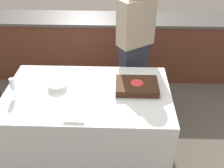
{
  "coord_description": "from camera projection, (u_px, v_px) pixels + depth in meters",
  "views": [
    {
      "loc": [
        0.31,
        -2.05,
        2.25
      ],
      "look_at": [
        0.24,
        0.0,
        0.84
      ],
      "focal_mm": 42.0,
      "sensor_mm": 36.0,
      "label": 1
    }
  ],
  "objects": [
    {
      "name": "dining_table",
      "position": [
        89.0,
        120.0,
        2.76
      ],
      "size": [
        1.62,
        0.98,
        0.74
      ],
      "color": "silver",
      "rests_on": "ground_plane"
    },
    {
      "name": "cake",
      "position": [
        137.0,
        86.0,
        2.57
      ],
      "size": [
        0.45,
        0.34,
        0.08
      ],
      "color": "#B7B2AD",
      "rests_on": "dining_table"
    },
    {
      "name": "person_cutting_cake",
      "position": [
        135.0,
        48.0,
        3.05
      ],
      "size": [
        0.44,
        0.39,
        1.67
      ],
      "rotation": [
        0.0,
        0.0,
        -2.55
      ],
      "color": "#282833",
      "rests_on": "ground_plane"
    },
    {
      "name": "plate_stack",
      "position": [
        58.0,
        85.0,
        2.6
      ],
      "size": [
        0.19,
        0.19,
        0.05
      ],
      "color": "white",
      "rests_on": "dining_table"
    },
    {
      "name": "back_counter",
      "position": [
        100.0,
        47.0,
        4.0
      ],
      "size": [
        4.4,
        0.58,
        0.92
      ],
      "color": "#5B2D1E",
      "rests_on": "ground_plane"
    },
    {
      "name": "side_plate_near_cake",
      "position": [
        144.0,
        73.0,
        2.84
      ],
      "size": [
        0.2,
        0.2,
        0.0
      ],
      "color": "white",
      "rests_on": "dining_table"
    },
    {
      "name": "wine_glass",
      "position": [
        12.0,
        84.0,
        2.44
      ],
      "size": [
        0.06,
        0.06,
        0.19
      ],
      "color": "white",
      "rests_on": "dining_table"
    },
    {
      "name": "utensil_pile",
      "position": [
        75.0,
        119.0,
        2.22
      ],
      "size": [
        0.17,
        0.11,
        0.02
      ],
      "color": "white",
      "rests_on": "dining_table"
    },
    {
      "name": "ground_plane",
      "position": [
        91.0,
        145.0,
        2.97
      ],
      "size": [
        14.0,
        14.0,
        0.0
      ],
      "primitive_type": "plane",
      "color": "brown"
    }
  ]
}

